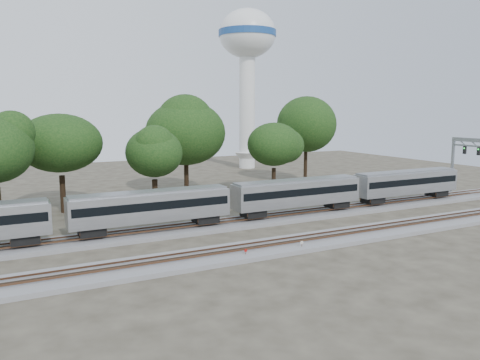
% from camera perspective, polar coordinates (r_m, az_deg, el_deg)
% --- Properties ---
extents(ground, '(160.00, 160.00, 0.00)m').
position_cam_1_polar(ground, '(45.45, -3.38, -7.85)').
color(ground, '#383328').
rests_on(ground, ground).
extents(track_far, '(160.00, 5.00, 0.73)m').
position_cam_1_polar(track_far, '(50.76, -6.10, -5.90)').
color(track_far, slate).
rests_on(track_far, ground).
extents(track_near, '(160.00, 5.00, 0.73)m').
position_cam_1_polar(track_near, '(41.90, -1.17, -8.96)').
color(track_near, slate).
rests_on(track_near, ground).
extents(train, '(86.15, 2.96, 4.37)m').
position_cam_1_polar(train, '(48.87, -10.62, -3.10)').
color(train, silver).
rests_on(train, ground).
extents(switch_stand_red, '(0.28, 0.05, 0.88)m').
position_cam_1_polar(switch_stand_red, '(41.01, 0.71, -8.84)').
color(switch_stand_red, '#512D19').
rests_on(switch_stand_red, ground).
extents(switch_stand_white, '(0.29, 0.07, 0.92)m').
position_cam_1_polar(switch_stand_white, '(43.63, 7.55, -7.80)').
color(switch_stand_white, '#512D19').
rests_on(switch_stand_white, ground).
extents(switch_lever, '(0.57, 0.44, 0.30)m').
position_cam_1_polar(switch_lever, '(44.66, 9.56, -8.05)').
color(switch_lever, '#512D19').
rests_on(switch_lever, ground).
extents(water_tower, '(12.47, 12.47, 34.53)m').
position_cam_1_polar(water_tower, '(105.46, 0.89, 15.43)').
color(water_tower, silver).
rests_on(water_tower, ground).
extents(signal_gantry, '(0.61, 7.18, 8.73)m').
position_cam_1_polar(signal_gantry, '(77.55, 26.49, 2.84)').
color(signal_gantry, gray).
rests_on(signal_gantry, ground).
extents(tree_3, '(8.92, 8.92, 12.57)m').
position_cam_1_polar(tree_3, '(62.14, -21.09, 4.20)').
color(tree_3, black).
rests_on(tree_3, ground).
extents(tree_4, '(7.60, 7.60, 10.71)m').
position_cam_1_polar(tree_4, '(60.40, -10.44, 3.28)').
color(tree_4, black).
rests_on(tree_4, ground).
extents(tree_5, '(9.57, 9.57, 13.49)m').
position_cam_1_polar(tree_5, '(71.13, -6.64, 5.70)').
color(tree_5, black).
rests_on(tree_5, ground).
extents(tree_6, '(7.89, 7.89, 11.13)m').
position_cam_1_polar(tree_6, '(70.30, 4.17, 4.34)').
color(tree_6, black).
rests_on(tree_6, ground).
extents(tree_7, '(10.58, 10.58, 14.91)m').
position_cam_1_polar(tree_7, '(82.43, 8.08, 6.73)').
color(tree_7, black).
rests_on(tree_7, ground).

